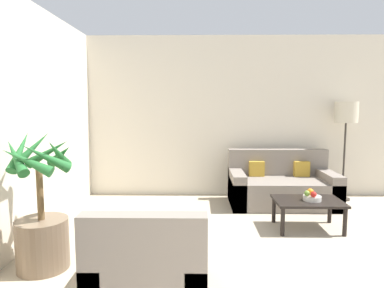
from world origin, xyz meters
TOP-DOWN VIEW (x-y plane):
  - wall_back at (0.00, 5.97)m, footprint 7.64×0.06m
  - potted_palm at (-2.64, 3.20)m, footprint 0.67×0.67m
  - sofa_loveseat at (0.14, 5.36)m, footprint 1.60×0.87m
  - floor_lamp at (1.21, 5.64)m, footprint 0.36×0.36m
  - coffee_table at (0.21, 4.29)m, footprint 0.83×0.56m
  - fruit_bowl at (0.25, 4.27)m, footprint 0.22×0.22m
  - apple_red at (0.24, 4.20)m, footprint 0.07×0.07m
  - apple_green at (0.18, 4.26)m, footprint 0.07×0.07m
  - orange_fruit at (0.24, 4.32)m, footprint 0.08×0.08m
  - armchair at (-1.55, 2.74)m, footprint 0.91×0.86m
  - ottoman at (-1.56, 3.62)m, footprint 0.65×0.48m

SIDE VIEW (x-z plane):
  - ottoman at x=-1.56m, z-range 0.00..0.34m
  - armchair at x=-1.55m, z-range -0.14..0.65m
  - sofa_loveseat at x=0.14m, z-range -0.14..0.69m
  - coffee_table at x=0.21m, z-range 0.13..0.51m
  - fruit_bowl at x=0.25m, z-range 0.37..0.43m
  - potted_palm at x=-2.64m, z-range -0.21..1.12m
  - apple_green at x=0.18m, z-range 0.43..0.50m
  - apple_red at x=0.24m, z-range 0.43..0.50m
  - orange_fruit at x=0.24m, z-range 0.43..0.51m
  - wall_back at x=0.00m, z-range 0.00..2.70m
  - floor_lamp at x=1.21m, z-range 0.57..2.17m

